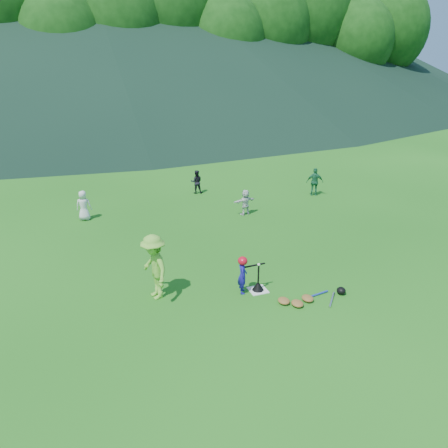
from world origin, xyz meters
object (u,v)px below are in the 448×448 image
Objects in this scene: home_plate at (258,290)px; adult_coach at (154,267)px; fielder_c at (315,182)px; fielder_a at (84,205)px; batting_tee at (258,286)px; fielder_b at (197,182)px; fielder_d at (245,202)px; equipment_pile at (308,298)px; batter_child at (242,275)px.

home_plate is 0.27× the size of adult_coach.
fielder_c is at bearing 115.43° from adult_coach.
fielder_a is 7.79m from batting_tee.
adult_coach is at bearing 81.88° from fielder_b.
batting_tee reaches higher than home_plate.
fielder_d is 6.25m from equipment_pile.
fielder_a is (-1.28, 6.19, -0.28)m from adult_coach.
fielder_b is at bearing 1.71° from fielder_c.
equipment_pile reaches higher than home_plate.
home_plate is 0.47× the size of batter_child.
fielder_d is (1.88, 5.29, 0.47)m from home_plate.
home_plate is 1.29m from equipment_pile.
fielder_b is 9.34m from equipment_pile.
fielder_d is at bearing 70.47° from home_plate.
fielder_d is at bearing 121.97° from fielder_b.
fielder_a is at bearing 119.15° from batting_tee.
batter_child is 1.42× the size of batting_tee.
batter_child is at bearing 131.54° from fielder_a.
equipment_pile is (-0.94, -6.17, -0.41)m from fielder_d.
fielder_b reaches higher than fielder_d.
home_plate is 8.50m from fielder_c.
fielder_a is (-3.79, 6.79, 0.53)m from home_plate.
adult_coach is at bearing 37.03° from fielder_d.
fielder_b is at bearing 7.10° from batter_child.
adult_coach is 6.43m from fielder_d.
equipment_pile is at bearing 83.43° from fielder_c.
fielder_a is 5.02m from fielder_b.
adult_coach is at bearing 166.47° from home_plate.
batter_child is (-0.41, 0.06, 0.47)m from home_plate.
fielder_c is (5.94, 6.37, 0.11)m from batter_child.
fielder_b is at bearing 83.60° from batting_tee.
fielder_b reaches higher than batting_tee.
fielder_c is at bearing 57.89° from equipment_pile.
home_plate is 5.63m from fielder_d.
fielder_d is at bearing 126.38° from adult_coach.
batter_child reaches higher than batting_tee.
adult_coach is at bearing 166.47° from batting_tee.
fielder_c is 1.23× the size of fielder_d.
fielder_d reaches higher than batting_tee.
home_plate is 0.66× the size of batting_tee.
fielder_a is at bearing 23.32° from fielder_c.
fielder_b is 1.05× the size of fielder_d.
fielder_b reaches higher than batter_child.
adult_coach is 2.67m from batting_tee.
fielder_c is (9.31, -0.36, 0.05)m from fielder_a.
adult_coach is 3.83m from equipment_pile.
fielder_d is (5.66, -1.50, -0.06)m from fielder_a.
batter_child reaches higher than fielder_d.
adult_coach is (-2.51, 0.60, 0.82)m from home_plate.
adult_coach is 8.58m from fielder_b.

